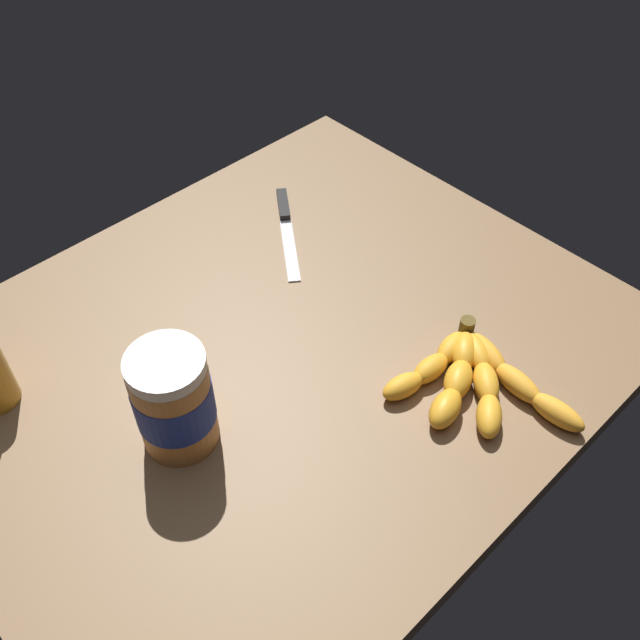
{
  "coord_description": "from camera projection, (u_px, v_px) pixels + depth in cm",
  "views": [
    {
      "loc": [
        -38.33,
        -48.09,
        70.67
      ],
      "look_at": [
        3.8,
        -3.99,
        5.24
      ],
      "focal_mm": 40.2,
      "sensor_mm": 36.0,
      "label": 1
    }
  ],
  "objects": [
    {
      "name": "ground_plane",
      "position": [
        278.0,
        355.0,
        0.95
      ],
      "size": [
        87.08,
        72.03,
        3.66
      ],
      "primitive_type": "cube",
      "color": "brown"
    },
    {
      "name": "banana_bunch",
      "position": [
        473.0,
        377.0,
        0.88
      ],
      "size": [
        17.13,
        20.82,
        3.33
      ],
      "color": "orange",
      "rests_on": "ground_plane"
    },
    {
      "name": "peanut_butter_jar",
      "position": [
        174.0,
        400.0,
        0.79
      ],
      "size": [
        8.97,
        8.97,
        13.83
      ],
      "color": "#B27238",
      "rests_on": "ground_plane"
    },
    {
      "name": "butter_knife",
      "position": [
        286.0,
        225.0,
        1.1
      ],
      "size": [
        13.56,
        17.57,
        1.2
      ],
      "color": "silver",
      "rests_on": "ground_plane"
    }
  ]
}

